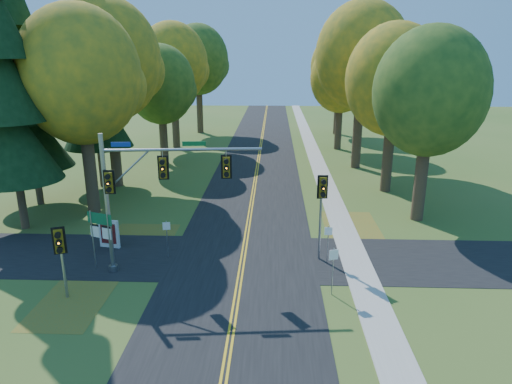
{
  "coord_description": "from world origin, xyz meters",
  "views": [
    {
      "loc": [
        1.66,
        -21.16,
        10.89
      ],
      "look_at": [
        0.64,
        4.15,
        3.2
      ],
      "focal_mm": 32.0,
      "sensor_mm": 36.0,
      "label": 1
    }
  ],
  "objects_px": {
    "traffic_mast": "(145,185)",
    "route_sign_cluster": "(100,229)",
    "east_signal_pole": "(322,197)",
    "info_kiosk": "(109,234)"
  },
  "relations": [
    {
      "from": "east_signal_pole",
      "to": "route_sign_cluster",
      "type": "distance_m",
      "value": 11.6
    },
    {
      "from": "route_sign_cluster",
      "to": "traffic_mast",
      "type": "bearing_deg",
      "value": 22.02
    },
    {
      "from": "traffic_mast",
      "to": "info_kiosk",
      "type": "distance_m",
      "value": 5.72
    },
    {
      "from": "traffic_mast",
      "to": "route_sign_cluster",
      "type": "bearing_deg",
      "value": 176.17
    },
    {
      "from": "east_signal_pole",
      "to": "route_sign_cluster",
      "type": "bearing_deg",
      "value": -175.96
    },
    {
      "from": "route_sign_cluster",
      "to": "info_kiosk",
      "type": "distance_m",
      "value": 3.31
    },
    {
      "from": "traffic_mast",
      "to": "east_signal_pole",
      "type": "distance_m",
      "value": 9.11
    },
    {
      "from": "traffic_mast",
      "to": "route_sign_cluster",
      "type": "distance_m",
      "value": 3.43
    },
    {
      "from": "route_sign_cluster",
      "to": "info_kiosk",
      "type": "bearing_deg",
      "value": 124.23
    },
    {
      "from": "east_signal_pole",
      "to": "traffic_mast",
      "type": "bearing_deg",
      "value": -174.17
    }
  ]
}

